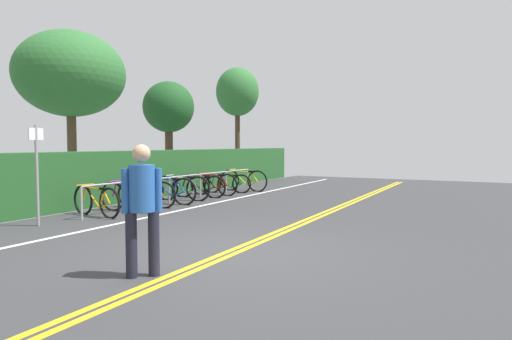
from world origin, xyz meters
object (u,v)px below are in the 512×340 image
(tree_far_right, at_px, (169,108))
(bicycle_2, at_px, (146,194))
(bicycle_1, at_px, (130,197))
(bicycle_6, at_px, (214,184))
(tree_extra, at_px, (237,93))
(sign_post_near, at_px, (37,165))
(bicycle_4, at_px, (182,188))
(bicycle_8, at_px, (243,180))
(bicycle_0, at_px, (96,201))
(bicycle_5, at_px, (199,186))
(tree_mid, at_px, (70,75))
(bicycle_7, at_px, (227,183))
(bike_rack, at_px, (186,181))
(pedestrian, at_px, (142,201))
(bicycle_3, at_px, (168,190))

(tree_far_right, bearing_deg, bicycle_2, -146.68)
(bicycle_1, relative_size, bicycle_6, 1.06)
(bicycle_2, distance_m, tree_extra, 10.71)
(sign_post_near, bearing_deg, bicycle_6, -1.19)
(bicycle_6, bearing_deg, bicycle_4, 177.93)
(bicycle_8, height_order, tree_extra, tree_extra)
(bicycle_0, relative_size, bicycle_2, 1.03)
(bicycle_5, distance_m, tree_far_right, 5.21)
(bicycle_0, height_order, tree_mid, tree_mid)
(bicycle_0, distance_m, bicycle_4, 3.25)
(bicycle_6, height_order, tree_mid, tree_mid)
(bicycle_1, xyz_separation_m, sign_post_near, (-2.28, 0.31, 0.87))
(bicycle_5, xyz_separation_m, tree_mid, (-1.88, 3.36, 3.41))
(bicycle_2, relative_size, bicycle_8, 0.89)
(bicycle_6, height_order, bicycle_7, bicycle_6)
(bicycle_0, bearing_deg, bike_rack, -2.30)
(bicycle_1, distance_m, bicycle_2, 0.78)
(bicycle_7, height_order, tree_mid, tree_mid)
(bicycle_4, distance_m, bicycle_5, 0.81)
(pedestrian, bearing_deg, bicycle_8, 22.30)
(tree_mid, bearing_deg, bicycle_2, -99.44)
(bicycle_4, relative_size, tree_extra, 0.33)
(bicycle_0, height_order, bicycle_4, bicycle_4)
(bicycle_6, xyz_separation_m, bicycle_8, (1.60, -0.21, 0.02))
(bike_rack, relative_size, bicycle_8, 4.05)
(bicycle_1, bearing_deg, tree_far_right, 31.00)
(bicycle_1, distance_m, pedestrian, 5.62)
(bicycle_8, distance_m, tree_mid, 6.53)
(bicycle_5, xyz_separation_m, sign_post_near, (-5.49, 0.09, 0.89))
(tree_extra, bearing_deg, tree_mid, 176.19)
(bike_rack, distance_m, bicycle_0, 3.24)
(bicycle_7, bearing_deg, pedestrian, -154.81)
(bicycle_6, height_order, bicycle_8, bicycle_8)
(tree_far_right, bearing_deg, bicycle_0, -153.77)
(bicycle_2, relative_size, tree_mid, 0.33)
(bicycle_3, xyz_separation_m, sign_post_near, (-3.86, 0.20, 0.86))
(bicycle_1, height_order, bicycle_5, bicycle_1)
(bike_rack, xyz_separation_m, bicycle_3, (-0.80, 0.01, -0.20))
(pedestrian, bearing_deg, bicycle_3, 36.26)
(bicycle_5, relative_size, tree_mid, 0.34)
(bicycle_3, bearing_deg, bicycle_2, 177.36)
(bicycle_4, distance_m, tree_mid, 4.88)
(bicycle_6, height_order, tree_far_right, tree_far_right)
(tree_far_right, bearing_deg, tree_extra, -8.59)
(bicycle_1, bearing_deg, bicycle_5, 4.00)
(bicycle_4, height_order, bicycle_7, bicycle_4)
(bicycle_0, height_order, tree_far_right, tree_far_right)
(bicycle_1, bearing_deg, bicycle_2, 11.71)
(bicycle_2, height_order, tree_extra, tree_extra)
(sign_post_near, bearing_deg, pedestrian, -111.50)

